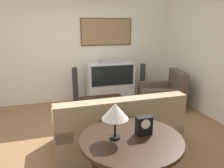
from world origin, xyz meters
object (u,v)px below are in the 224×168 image
at_px(coffee_table, 102,101).
at_px(console_table, 131,143).
at_px(armchair, 163,95).
at_px(speaker_tower_left, 75,87).
at_px(mantel_clock, 144,125).
at_px(tv, 110,82).
at_px(couch, 116,129).
at_px(speaker_tower_right, 142,82).
at_px(table_lamp, 115,112).

height_order(coffee_table, console_table, console_table).
bearing_deg(armchair, speaker_tower_left, -95.39).
distance_m(coffee_table, mantel_clock, 2.25).
xyz_separation_m(tv, coffee_table, (-0.45, -0.95, -0.15)).
relative_size(coffee_table, console_table, 0.83).
bearing_deg(armchair, couch, -35.19).
relative_size(coffee_table, speaker_tower_left, 1.00).
bearing_deg(mantel_clock, couch, 90.53).
relative_size(console_table, speaker_tower_right, 1.21).
bearing_deg(table_lamp, console_table, -11.66).
height_order(coffee_table, table_lamp, table_lamp).
bearing_deg(mantel_clock, armchair, 56.14).
bearing_deg(tv, speaker_tower_left, -179.34).
xyz_separation_m(table_lamp, speaker_tower_right, (1.73, 3.13, -0.59)).
bearing_deg(speaker_tower_right, couch, -123.23).
height_order(coffee_table, speaker_tower_left, speaker_tower_left).
relative_size(armchair, console_table, 1.01).
height_order(armchair, mantel_clock, mantel_clock).
bearing_deg(console_table, couch, 81.62).
distance_m(coffee_table, speaker_tower_right, 1.64).
height_order(tv, table_lamp, table_lamp).
bearing_deg(couch, tv, -104.38).
distance_m(coffee_table, table_lamp, 2.33).
bearing_deg(console_table, speaker_tower_right, 63.89).
distance_m(couch, mantel_clock, 1.13).
relative_size(console_table, table_lamp, 2.83).
height_order(console_table, mantel_clock, mantel_clock).
distance_m(couch, speaker_tower_left, 2.18).
bearing_deg(console_table, coffee_table, 84.54).
bearing_deg(coffee_table, armchair, 8.74).
xyz_separation_m(couch, mantel_clock, (0.01, -1.00, 0.53)).
bearing_deg(speaker_tower_right, speaker_tower_left, 180.00).
bearing_deg(speaker_tower_left, tv, 0.66).
height_order(tv, console_table, tv).
xyz_separation_m(speaker_tower_left, speaker_tower_right, (1.78, 0.00, 0.00)).
distance_m(console_table, speaker_tower_right, 3.54).
relative_size(tv, mantel_clock, 5.55).
height_order(armchair, coffee_table, armchair).
bearing_deg(couch, coffee_table, -93.90).
relative_size(coffee_table, table_lamp, 2.35).
xyz_separation_m(tv, couch, (-0.51, -2.15, -0.21)).
bearing_deg(couch, armchair, -139.72).
bearing_deg(speaker_tower_left, speaker_tower_right, 0.00).
bearing_deg(mantel_clock, speaker_tower_left, 97.03).
height_order(armchair, speaker_tower_right, speaker_tower_right).
relative_size(couch, speaker_tower_right, 2.07).
bearing_deg(coffee_table, tv, 64.59).
bearing_deg(console_table, speaker_tower_left, 94.07).
bearing_deg(speaker_tower_left, armchair, -18.95).
height_order(console_table, speaker_tower_right, speaker_tower_right).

